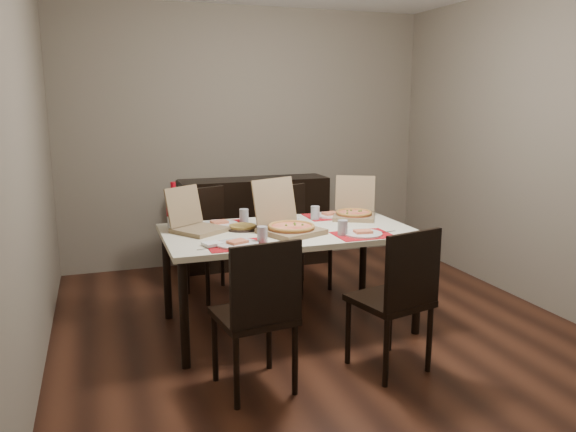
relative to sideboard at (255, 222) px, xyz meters
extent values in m
cube|color=#412114|center=(0.00, -1.78, -0.46)|extent=(3.80, 4.00, 0.02)
cube|color=gray|center=(0.00, 0.23, 0.85)|extent=(3.80, 0.02, 2.60)
cube|color=gray|center=(-1.91, -1.78, 0.85)|extent=(0.02, 4.00, 2.60)
cube|color=gray|center=(1.91, -1.78, 0.85)|extent=(0.02, 4.00, 2.60)
cube|color=black|center=(0.00, 0.00, 0.00)|extent=(1.50, 0.40, 0.90)
cube|color=#ECE6C6|center=(-0.20, -1.65, 0.28)|extent=(1.80, 1.00, 0.04)
cylinder|color=black|center=(-1.04, -2.09, -0.10)|extent=(0.06, 0.06, 0.71)
cylinder|color=black|center=(0.64, -2.09, -0.10)|extent=(0.06, 0.06, 0.71)
cylinder|color=black|center=(-1.04, -1.21, -0.10)|extent=(0.06, 0.06, 0.71)
cylinder|color=black|center=(0.64, -1.21, -0.10)|extent=(0.06, 0.06, 0.71)
cube|color=black|center=(-0.69, -2.47, 0.00)|extent=(0.47, 0.47, 0.04)
cube|color=black|center=(-0.67, -2.66, 0.25)|extent=(0.42, 0.09, 0.46)
cylinder|color=black|center=(-0.85, -2.67, -0.24)|extent=(0.04, 0.04, 0.43)
cylinder|color=black|center=(-0.49, -2.62, -0.24)|extent=(0.04, 0.04, 0.43)
cylinder|color=black|center=(-0.89, -2.31, -0.24)|extent=(0.04, 0.04, 0.43)
cylinder|color=black|center=(-0.54, -2.27, -0.24)|extent=(0.04, 0.04, 0.43)
cube|color=black|center=(0.19, -2.50, 0.00)|extent=(0.51, 0.51, 0.04)
cube|color=black|center=(0.23, -2.68, 0.25)|extent=(0.42, 0.13, 0.46)
cylinder|color=black|center=(0.05, -2.71, -0.24)|extent=(0.04, 0.04, 0.43)
cylinder|color=black|center=(0.40, -2.63, -0.24)|extent=(0.04, 0.04, 0.43)
cylinder|color=black|center=(-0.03, -2.36, -0.24)|extent=(0.04, 0.04, 0.43)
cylinder|color=black|center=(0.32, -2.28, -0.24)|extent=(0.04, 0.04, 0.43)
cube|color=black|center=(-0.58, -0.80, 0.00)|extent=(0.53, 0.53, 0.04)
cube|color=black|center=(-0.64, -0.62, 0.25)|extent=(0.41, 0.16, 0.46)
cylinder|color=black|center=(-0.47, -0.57, -0.24)|extent=(0.04, 0.04, 0.43)
cylinder|color=black|center=(-0.81, -0.69, -0.24)|extent=(0.04, 0.04, 0.43)
cylinder|color=black|center=(-0.35, -0.91, -0.24)|extent=(0.04, 0.04, 0.43)
cylinder|color=black|center=(-0.69, -1.03, -0.24)|extent=(0.04, 0.04, 0.43)
cube|color=black|center=(0.18, -0.91, 0.00)|extent=(0.55, 0.55, 0.04)
cube|color=black|center=(0.11, -0.73, 0.25)|extent=(0.40, 0.20, 0.46)
cylinder|color=black|center=(0.28, -0.67, -0.24)|extent=(0.04, 0.04, 0.43)
cylinder|color=black|center=(-0.05, -0.81, -0.24)|extent=(0.04, 0.04, 0.43)
cylinder|color=black|center=(0.42, -1.00, -0.24)|extent=(0.04, 0.04, 0.43)
cylinder|color=black|center=(0.09, -1.14, -0.24)|extent=(0.04, 0.04, 0.43)
cube|color=red|center=(-0.66, -1.98, 0.30)|extent=(0.40, 0.30, 0.00)
cylinder|color=white|center=(-0.66, -1.98, 0.31)|extent=(0.28, 0.28, 0.01)
cube|color=#FFCD7F|center=(-0.66, -1.98, 0.33)|extent=(0.14, 0.13, 0.02)
cylinder|color=#9698A0|center=(-0.49, -1.96, 0.36)|extent=(0.07, 0.07, 0.11)
cube|color=#B2B2B7|center=(-0.83, -2.00, 0.30)|extent=(0.20, 0.04, 0.00)
cube|color=white|center=(-0.82, -1.94, 0.31)|extent=(0.13, 0.13, 0.02)
cube|color=red|center=(0.24, -1.98, 0.30)|extent=(0.40, 0.30, 0.00)
cylinder|color=white|center=(0.24, -1.98, 0.31)|extent=(0.27, 0.27, 0.01)
cube|color=#FFCD7F|center=(0.24, -1.98, 0.33)|extent=(0.13, 0.10, 0.02)
cylinder|color=#9698A0|center=(0.10, -1.95, 0.36)|extent=(0.07, 0.07, 0.11)
cube|color=#B2B2B7|center=(0.42, -1.97, 0.30)|extent=(0.20, 0.04, 0.00)
cube|color=red|center=(-0.65, -1.35, 0.30)|extent=(0.40, 0.30, 0.00)
cylinder|color=white|center=(-0.65, -1.35, 0.31)|extent=(0.28, 0.28, 0.01)
cube|color=#FFCD7F|center=(-0.65, -1.35, 0.33)|extent=(0.13, 0.11, 0.02)
cylinder|color=#9698A0|center=(-0.45, -1.33, 0.36)|extent=(0.07, 0.07, 0.11)
cube|color=#B2B2B7|center=(-0.79, -1.29, 0.30)|extent=(0.20, 0.04, 0.00)
cube|color=white|center=(-0.81, -1.31, 0.31)|extent=(0.13, 0.13, 0.02)
cube|color=red|center=(0.28, -1.32, 0.30)|extent=(0.40, 0.30, 0.00)
cylinder|color=white|center=(0.28, -1.32, 0.31)|extent=(0.26, 0.26, 0.01)
cube|color=#FFCD7F|center=(0.28, -1.32, 0.33)|extent=(0.14, 0.11, 0.02)
cylinder|color=#9698A0|center=(0.11, -1.40, 0.36)|extent=(0.07, 0.07, 0.11)
cube|color=#B2B2B7|center=(0.39, -1.32, 0.30)|extent=(0.20, 0.04, 0.00)
cube|color=white|center=(-0.10, -1.70, 0.31)|extent=(0.15, 0.15, 0.02)
cube|color=olive|center=(-0.22, -1.79, 0.32)|extent=(0.48, 0.48, 0.04)
cube|color=olive|center=(-0.29, -1.61, 0.51)|extent=(0.38, 0.22, 0.33)
cylinder|color=#FFCD7F|center=(-0.22, -1.79, 0.35)|extent=(0.41, 0.41, 0.02)
cube|color=olive|center=(0.43, -1.45, 0.32)|extent=(0.43, 0.43, 0.03)
cube|color=olive|center=(0.50, -1.31, 0.48)|extent=(0.32, 0.21, 0.29)
cylinder|color=#FFCD7F|center=(0.43, -1.45, 0.34)|extent=(0.37, 0.37, 0.02)
cube|color=olive|center=(-0.83, -1.53, 0.32)|extent=(0.44, 0.44, 0.03)
cube|color=olive|center=(-0.92, -1.40, 0.47)|extent=(0.30, 0.24, 0.28)
cylinder|color=black|center=(-0.51, -1.53, 0.31)|extent=(0.25, 0.25, 0.01)
cylinder|color=#DDB755|center=(-0.51, -1.53, 0.32)|extent=(0.20, 0.20, 0.02)
imported|color=white|center=(-0.10, -1.44, 0.31)|extent=(0.16, 0.16, 0.03)
cylinder|color=silver|center=(-0.97, -1.30, 0.44)|extent=(0.11, 0.11, 0.28)
cylinder|color=#AE0814|center=(-0.97, -1.30, 0.44)|extent=(0.11, 0.11, 0.10)
cylinder|color=#AE0814|center=(-0.97, -1.30, 0.61)|extent=(0.04, 0.04, 0.05)
camera|label=1|loc=(-1.49, -5.44, 1.23)|focal=35.00mm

